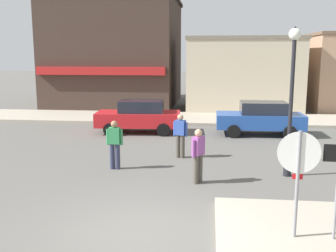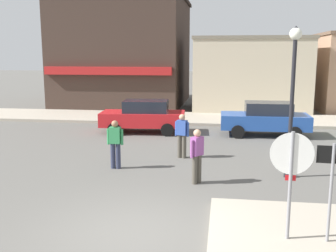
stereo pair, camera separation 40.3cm
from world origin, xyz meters
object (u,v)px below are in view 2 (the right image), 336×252
Objects in this scene: one_way_sign at (331,183)px; parked_car_second at (265,118)px; pedestrian_crossing_near at (182,134)px; pedestrian_crossing_far at (197,154)px; pedestrian_kerb_side at (115,143)px; stop_sign at (291,172)px; lamp_post at (293,81)px; parked_car_nearest at (144,116)px.

parked_car_second is at bearing 90.59° from one_way_sign.
pedestrian_crossing_near is 2.90m from pedestrian_crossing_far.
pedestrian_crossing_far is 1.00× the size of pedestrian_kerb_side.
pedestrian_crossing_far and pedestrian_kerb_side have the same top height.
lamp_post reaches higher than stop_sign.
lamp_post reaches higher than parked_car_nearest.
parked_car_nearest is 2.55× the size of pedestrian_crossing_near.
pedestrian_crossing_far is 2.99m from pedestrian_kerb_side.
pedestrian_crossing_far reaches higher than parked_car_nearest.
parked_car_nearest is 2.55× the size of pedestrian_crossing_far.
parked_car_second is 7.81m from pedestrian_crossing_far.
one_way_sign reaches higher than parked_car_second.
one_way_sign is 10.94m from parked_car_second.
one_way_sign is at bearing -1.41° from stop_sign.
lamp_post is 5.89m from pedestrian_kerb_side.
pedestrian_kerb_side is (-5.43, -6.19, 0.06)m from parked_car_second.
one_way_sign is 1.30× the size of pedestrian_crossing_near.
lamp_post is at bearing -47.30° from parked_car_nearest.
pedestrian_kerb_side is (-2.76, 1.15, 0.00)m from pedestrian_crossing_far.
parked_car_nearest is at bearing -179.28° from parked_car_second.
stop_sign is 1.43× the size of pedestrian_crossing_near.
one_way_sign is at bearing -61.69° from parked_car_nearest.
pedestrian_crossing_far is (3.06, -7.27, 0.06)m from parked_car_nearest.
lamp_post is at bearing -89.35° from parked_car_second.
parked_car_second is at bearing 0.72° from parked_car_nearest.
lamp_post is (-0.04, 4.56, 1.63)m from one_way_sign.
pedestrian_kerb_side is at bearing 157.43° from pedestrian_crossing_far.
stop_sign is 4.82m from lamp_post.
parked_car_second is (0.64, 10.90, -0.71)m from stop_sign.
one_way_sign is at bearing -89.49° from lamp_post.
pedestrian_crossing_near reaches higher than parked_car_second.
pedestrian_crossing_near is at bearing 39.25° from pedestrian_kerb_side.
one_way_sign is at bearing -89.41° from parked_car_second.
pedestrian_kerb_side is (-2.03, -1.66, 0.00)m from pedestrian_crossing_near.
pedestrian_crossing_near is (-3.52, 6.39, -0.46)m from one_way_sign.
pedestrian_crossing_far is (-2.03, 3.56, -0.65)m from stop_sign.
one_way_sign is 4.84m from lamp_post.
pedestrian_kerb_side is at bearing -87.19° from parked_car_nearest.
stop_sign is 10.95m from parked_car_second.
pedestrian_crossing_near is at bearing -62.47° from parked_car_nearest.
parked_car_second is 2.49× the size of pedestrian_kerb_side.
pedestrian_crossing_near and pedestrian_kerb_side have the same top height.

